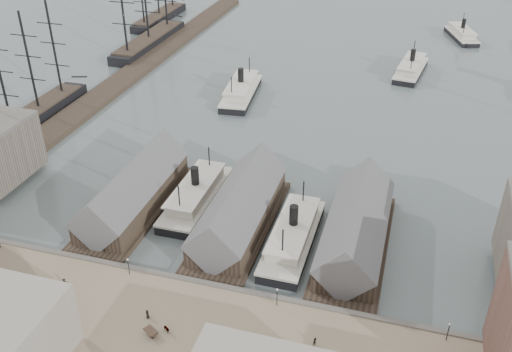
% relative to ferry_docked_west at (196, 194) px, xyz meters
% --- Properties ---
extents(ground, '(900.00, 900.00, 0.00)m').
position_rel_ferry_docked_west_xyz_m(ground, '(13.00, -23.31, -2.46)').
color(ground, '#4F5C5B').
rests_on(ground, ground).
extents(quay, '(180.00, 30.00, 2.00)m').
position_rel_ferry_docked_west_xyz_m(quay, '(13.00, -43.31, -1.46)').
color(quay, '#86735A').
rests_on(quay, ground).
extents(seawall, '(180.00, 1.20, 2.30)m').
position_rel_ferry_docked_west_xyz_m(seawall, '(13.00, -28.51, -1.31)').
color(seawall, '#59544C').
rests_on(seawall, ground).
extents(west_wharf, '(10.00, 220.00, 1.60)m').
position_rel_ferry_docked_west_xyz_m(west_wharf, '(-55.00, 76.69, -1.66)').
color(west_wharf, '#2D231C').
rests_on(west_wharf, ground).
extents(ferry_shed_west, '(14.00, 42.00, 12.60)m').
position_rel_ferry_docked_west_xyz_m(ferry_shed_west, '(-13.00, -6.43, 2.18)').
color(ferry_shed_west, '#2D231C').
rests_on(ferry_shed_west, ground).
extents(ferry_shed_center, '(14.00, 42.00, 12.60)m').
position_rel_ferry_docked_west_xyz_m(ferry_shed_center, '(13.00, -6.43, 2.18)').
color(ferry_shed_center, '#2D231C').
rests_on(ferry_shed_center, ground).
extents(ferry_shed_east, '(14.00, 42.00, 12.60)m').
position_rel_ferry_docked_west_xyz_m(ferry_shed_east, '(39.00, -6.43, 2.18)').
color(ferry_shed_east, '#2D231C').
rests_on(ferry_shed_east, ground).
extents(lamp_post_near_w, '(0.44, 0.44, 3.92)m').
position_rel_ferry_docked_west_xyz_m(lamp_post_near_w, '(-2.00, -30.31, 2.25)').
color(lamp_post_near_w, black).
rests_on(lamp_post_near_w, quay).
extents(lamp_post_near_e, '(0.44, 0.44, 3.92)m').
position_rel_ferry_docked_west_xyz_m(lamp_post_near_e, '(28.00, -30.31, 2.25)').
color(lamp_post_near_e, black).
rests_on(lamp_post_near_e, quay).
extents(lamp_post_far_e, '(0.44, 0.44, 3.92)m').
position_rel_ferry_docked_west_xyz_m(lamp_post_far_e, '(58.00, -30.31, 2.25)').
color(lamp_post_far_e, black).
rests_on(lamp_post_far_e, quay).
extents(ferry_docked_west, '(8.81, 29.37, 10.49)m').
position_rel_ferry_docked_west_xyz_m(ferry_docked_west, '(0.00, 0.00, 0.00)').
color(ferry_docked_west, black).
rests_on(ferry_docked_west, ground).
extents(ferry_docked_east, '(8.80, 29.34, 10.48)m').
position_rel_ferry_docked_west_xyz_m(ferry_docked_east, '(26.00, -9.17, -0.00)').
color(ferry_docked_east, black).
rests_on(ferry_docked_east, ground).
extents(ferry_open_near, '(12.13, 31.07, 10.82)m').
position_rel_ferry_docked_west_xyz_m(ferry_open_near, '(-9.69, 65.24, 0.08)').
color(ferry_open_near, black).
rests_on(ferry_open_near, ground).
extents(ferry_open_mid, '(11.97, 28.77, 9.97)m').
position_rel_ferry_docked_west_xyz_m(ferry_open_mid, '(44.15, 104.40, -0.12)').
color(ferry_open_mid, black).
rests_on(ferry_open_mid, ground).
extents(ferry_open_far, '(15.20, 27.06, 9.26)m').
position_rel_ferry_docked_west_xyz_m(ferry_open_far, '(62.82, 154.87, -0.29)').
color(ferry_open_far, black).
rests_on(ferry_open_far, ground).
extents(sailing_ship_near, '(8.11, 55.88, 33.35)m').
position_rel_ferry_docked_west_xyz_m(sailing_ship_near, '(-65.78, 25.58, -0.01)').
color(sailing_ship_near, black).
rests_on(sailing_ship_near, ground).
extents(sailing_ship_mid, '(9.35, 54.01, 38.43)m').
position_rel_ferry_docked_west_xyz_m(sailing_ship_mid, '(-63.57, 106.32, 0.29)').
color(sailing_ship_mid, black).
rests_on(sailing_ship_mid, ground).
extents(sailing_ship_far, '(8.22, 45.65, 33.78)m').
position_rel_ferry_docked_west_xyz_m(sailing_ship_far, '(-75.75, 142.84, -0.02)').
color(sailing_ship_far, black).
rests_on(sailing_ship_far, ground).
extents(horse_cart_left, '(4.66, 1.52, 1.66)m').
position_rel_ferry_docked_west_xyz_m(horse_cart_left, '(-17.52, -40.39, 0.37)').
color(horse_cart_left, black).
rests_on(horse_cart_left, quay).
extents(horse_cart_center, '(4.70, 3.40, 1.48)m').
position_rel_ferry_docked_west_xyz_m(horse_cart_center, '(10.46, -42.82, 0.32)').
color(horse_cart_center, black).
rests_on(horse_cart_center, quay).
extents(pedestrian_2, '(1.19, 1.21, 1.67)m').
position_rel_ferry_docked_west_xyz_m(pedestrian_2, '(-12.40, -36.80, 0.38)').
color(pedestrian_2, black).
rests_on(pedestrian_2, quay).
extents(pedestrian_3, '(1.12, 0.88, 1.77)m').
position_rel_ferry_docked_west_xyz_m(pedestrian_3, '(-5.72, -51.00, 0.43)').
color(pedestrian_3, black).
rests_on(pedestrian_3, quay).
extents(pedestrian_4, '(0.64, 0.92, 1.78)m').
position_rel_ferry_docked_west_xyz_m(pedestrian_4, '(6.65, -40.03, 0.43)').
color(pedestrian_4, black).
rests_on(pedestrian_4, quay).
extents(pedestrian_6, '(0.95, 1.01, 1.65)m').
position_rel_ferry_docked_west_xyz_m(pedestrian_6, '(36.66, -37.76, 0.37)').
color(pedestrian_6, black).
rests_on(pedestrian_6, quay).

